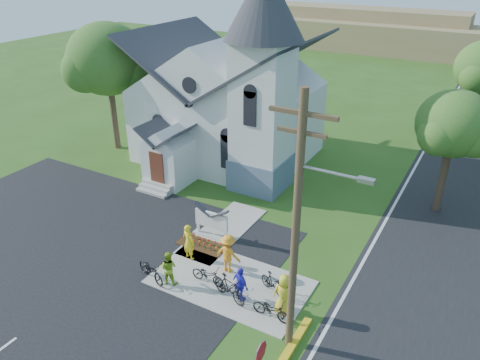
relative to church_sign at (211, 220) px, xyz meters
The scene contains 22 objects.
ground 3.57m from the church_sign, 69.44° to the right, with size 120.00×120.00×0.00m, color #2D5117.
parking_lot 7.86m from the church_sign, 138.12° to the right, with size 20.00×16.00×0.02m, color black.
road 16.30m from the church_sign, 46.49° to the left, with size 8.00×90.00×0.02m, color black.
sidewalk 3.95m from the church_sign, 45.00° to the right, with size 7.00×4.00×0.05m, color gray.
church 11.06m from the church_sign, 114.73° to the left, with size 12.35×12.00×13.00m.
church_sign is the anchor object (origin of this frame).
flower_bed 1.34m from the church_sign, 90.00° to the right, with size 2.60×1.10×0.07m, color #38200F.
utility_pole 9.18m from the church_sign, 35.60° to the right, with size 3.45×0.28×10.00m.
stop_sign 9.97m from the church_sign, 48.12° to the right, with size 0.11×0.76×2.48m.
tree_lot_corner 15.53m from the church_sign, 152.02° to the left, with size 5.60×5.60×9.15m.
tree_road_near 13.75m from the church_sign, 42.21° to the left, with size 4.00×4.00×7.05m.
distant_hills 53.34m from the church_sign, 85.10° to the left, with size 61.00×10.00×5.60m.
cyclist_0 2.12m from the church_sign, 88.08° to the right, with size 0.68×0.45×1.87m, color yellow.
bike_0 4.35m from the church_sign, 96.64° to the right, with size 0.66×1.90×1.00m, color black.
cyclist_1 4.11m from the church_sign, 85.04° to the right, with size 0.79×0.61×1.62m, color #88B822.
bike_1 4.94m from the church_sign, 48.60° to the right, with size 0.54×1.91×1.15m, color black.
cyclist_2 5.08m from the church_sign, 43.34° to the right, with size 0.95×0.39×1.62m, color #2F2AD4.
bike_2 3.79m from the church_sign, 59.99° to the right, with size 0.58×1.67×0.88m, color black.
cyclist_3 3.01m from the church_sign, 42.54° to the right, with size 1.24×0.71×1.91m, color orange.
bike_3 5.31m from the church_sign, 27.01° to the right, with size 0.45×1.59×0.95m, color black.
cyclist_4 6.50m from the church_sign, 30.51° to the right, with size 0.91×0.59×1.86m, color gold.
bike_4 6.59m from the church_sign, 35.79° to the right, with size 0.59×1.69×0.89m, color black.
Camera 1 is at (10.21, -13.91, 13.61)m, focal length 35.00 mm.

